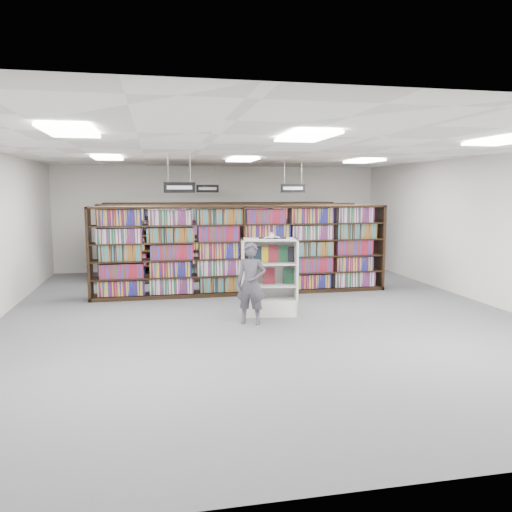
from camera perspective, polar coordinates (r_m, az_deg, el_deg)
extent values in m
plane|color=#4C4C50|center=(10.05, 0.45, -6.60)|extent=(12.00, 12.00, 0.00)
cube|color=white|center=(9.78, 0.47, 11.91)|extent=(10.00, 12.00, 0.10)
cube|color=silver|center=(15.69, -4.07, 4.35)|extent=(10.00, 0.10, 3.20)
cube|color=silver|center=(4.16, 17.84, -4.49)|extent=(10.00, 0.10, 3.20)
cube|color=silver|center=(11.87, 24.83, 2.70)|extent=(0.10, 12.00, 3.20)
cube|color=black|center=(11.80, -1.55, 0.68)|extent=(7.00, 0.60, 2.10)
cube|color=maroon|center=(11.80, -1.55, 0.68)|extent=(6.88, 0.42, 1.98)
cube|color=black|center=(13.76, -2.98, 1.63)|extent=(7.00, 0.60, 2.10)
cube|color=maroon|center=(13.76, -2.98, 1.63)|extent=(6.88, 0.42, 1.98)
cube|color=black|center=(15.44, -3.91, 2.25)|extent=(7.00, 0.60, 2.10)
cube|color=maroon|center=(15.44, -3.91, 2.25)|extent=(6.88, 0.42, 1.98)
cylinder|color=#B2B2B7|center=(10.56, -10.04, 9.89)|extent=(0.01, 0.01, 0.58)
cylinder|color=#B2B2B7|center=(10.58, -7.54, 9.93)|extent=(0.01, 0.01, 0.58)
cube|color=black|center=(10.55, -8.74, 7.75)|extent=(0.65, 0.02, 0.22)
cube|color=white|center=(10.54, -8.74, 7.75)|extent=(0.52, 0.00, 0.08)
cylinder|color=#B2B2B7|center=(12.97, 3.27, 9.51)|extent=(0.01, 0.01, 0.58)
cylinder|color=#B2B2B7|center=(13.10, 5.23, 9.47)|extent=(0.01, 0.01, 0.58)
cube|color=black|center=(13.02, 4.24, 7.73)|extent=(0.65, 0.02, 0.22)
cube|color=white|center=(13.01, 4.25, 7.73)|extent=(0.52, 0.00, 0.08)
cylinder|color=#B2B2B7|center=(14.61, -6.48, 9.23)|extent=(0.01, 0.01, 0.58)
cylinder|color=#B2B2B7|center=(14.65, -4.68, 9.25)|extent=(0.01, 0.01, 0.58)
cube|color=black|center=(14.62, -5.56, 7.68)|extent=(0.65, 0.02, 0.22)
cube|color=white|center=(14.61, -5.55, 7.68)|extent=(0.52, 0.00, 0.08)
cube|color=white|center=(6.66, -20.47, 13.23)|extent=(0.60, 1.20, 0.04)
cube|color=white|center=(6.88, 5.78, 13.45)|extent=(0.60, 1.20, 0.04)
cube|color=white|center=(8.27, 26.50, 11.70)|extent=(0.60, 1.20, 0.04)
cube|color=white|center=(11.61, -16.60, 10.70)|extent=(0.60, 1.20, 0.04)
cube|color=white|center=(11.74, -1.58, 10.96)|extent=(0.60, 1.20, 0.04)
cube|color=white|center=(12.60, 12.22, 10.55)|extent=(0.60, 1.20, 0.04)
cube|color=silver|center=(9.95, 1.50, -5.78)|extent=(1.14, 0.67, 0.32)
cube|color=silver|center=(9.79, -1.53, -2.44)|extent=(0.11, 0.54, 1.52)
cube|color=silver|center=(9.90, 4.52, -2.35)|extent=(0.11, 0.54, 1.52)
cube|color=silver|center=(10.08, 1.36, -2.15)|extent=(1.08, 0.16, 1.52)
cube|color=silver|center=(9.73, 1.53, 1.92)|extent=(1.14, 0.67, 0.03)
cube|color=silver|center=(9.86, 1.51, -3.33)|extent=(1.06, 0.62, 0.02)
cube|color=silver|center=(9.79, 1.52, -0.84)|extent=(1.06, 0.62, 0.02)
cube|color=black|center=(9.78, -0.96, 0.19)|extent=(0.22, 0.10, 0.33)
cube|color=black|center=(9.79, 0.02, 0.20)|extent=(0.22, 0.10, 0.33)
cube|color=gold|center=(9.80, 1.00, 0.21)|extent=(0.22, 0.10, 0.33)
cube|color=maroon|center=(9.82, 1.98, 0.22)|extent=(0.22, 0.10, 0.33)
cube|color=#18482D|center=(9.84, 2.96, 0.23)|extent=(0.22, 0.10, 0.33)
cube|color=black|center=(9.86, 3.93, 0.24)|extent=(0.22, 0.10, 0.33)
cube|color=gold|center=(9.84, -0.84, -2.37)|extent=(0.24, 0.09, 0.30)
cube|color=maroon|center=(9.88, 1.48, -2.34)|extent=(0.24, 0.09, 0.30)
cube|color=#18482D|center=(9.93, 3.79, -2.31)|extent=(0.24, 0.09, 0.30)
cube|color=black|center=(9.79, 1.89, 2.08)|extent=(0.59, 0.41, 0.01)
cube|color=silver|center=(9.77, 1.15, 2.12)|extent=(0.29, 0.33, 0.05)
cube|color=silver|center=(9.82, 2.62, 2.15)|extent=(0.29, 0.33, 0.06)
cylinder|color=silver|center=(9.79, 1.78, 2.38)|extent=(0.15, 0.29, 0.10)
imported|color=#514B56|center=(9.16, -0.56, -3.16)|extent=(0.65, 0.55, 1.50)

